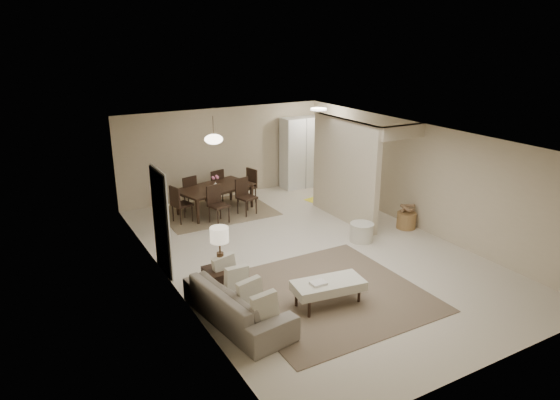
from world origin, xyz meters
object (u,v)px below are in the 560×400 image
round_pouf (362,232)px  wicker_basket (406,220)px  ottoman_bench (328,286)px  dining_table (216,199)px  pantry_cabinet (301,153)px  sofa (238,303)px  side_table (221,283)px

round_pouf → wicker_basket: bearing=4.0°
ottoman_bench → dining_table: (0.14, 5.30, -0.01)m
pantry_cabinet → sofa: (-4.80, -5.86, -0.73)m
round_pouf → side_table: bearing=-167.6°
ottoman_bench → dining_table: dining_table is taller
sofa → ottoman_bench: sofa is taller
side_table → round_pouf: size_ratio=1.09×
ottoman_bench → dining_table: 5.30m
pantry_cabinet → side_table: (-4.75, -5.07, -0.76)m
round_pouf → dining_table: 3.98m
side_table → dining_table: size_ratio=0.30×
pantry_cabinet → round_pouf: 4.45m
wicker_basket → ottoman_bench: bearing=-151.1°
side_table → round_pouf: (3.73, 0.82, -0.08)m
ottoman_bench → wicker_basket: (3.65, 2.01, -0.16)m
pantry_cabinet → sofa: bearing=-129.3°
wicker_basket → side_table: bearing=-169.8°
round_pouf → sofa: bearing=-156.9°
sofa → round_pouf: bearing=-75.0°
side_table → round_pouf: bearing=12.4°
ottoman_bench → wicker_basket: bearing=36.8°
ottoman_bench → round_pouf: 2.94m
ottoman_bench → sofa: bearing=177.0°
side_table → dining_table: dining_table is taller
pantry_cabinet → wicker_basket: pantry_cabinet is taller
side_table → wicker_basket: (5.15, 0.92, -0.09)m
wicker_basket → dining_table: (-3.51, 3.28, 0.15)m
pantry_cabinet → side_table: pantry_cabinet is taller
ottoman_bench → round_pouf: bearing=48.6°
side_table → sofa: bearing=-93.6°
sofa → wicker_basket: bearing=-79.9°
pantry_cabinet → side_table: bearing=-133.1°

